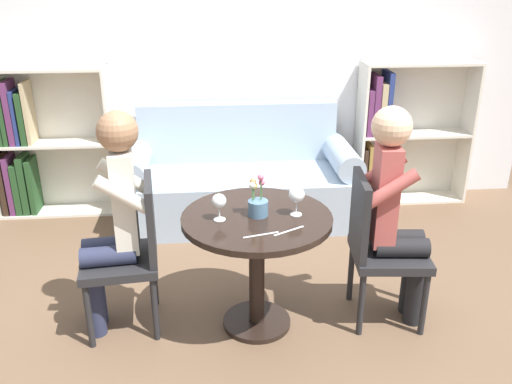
{
  "coord_description": "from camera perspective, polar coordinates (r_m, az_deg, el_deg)",
  "views": [
    {
      "loc": [
        -0.24,
        -2.67,
        1.96
      ],
      "look_at": [
        0.0,
        0.05,
        0.83
      ],
      "focal_mm": 38.0,
      "sensor_mm": 36.0,
      "label": 1
    }
  ],
  "objects": [
    {
      "name": "round_table",
      "position": [
        3.03,
        0.09,
        -5.33
      ],
      "size": [
        0.83,
        0.83,
        0.71
      ],
      "color": "black",
      "rests_on": "ground_plane"
    },
    {
      "name": "ground_plane",
      "position": [
        3.32,
        0.08,
        -13.67
      ],
      "size": [
        16.0,
        16.0,
        0.0
      ],
      "primitive_type": "plane",
      "color": "brown"
    },
    {
      "name": "fork_left_setting",
      "position": [
        2.8,
        3.49,
        -4.1
      ],
      "size": [
        0.17,
        0.1,
        0.0
      ],
      "color": "silver",
      "rests_on": "round_table"
    },
    {
      "name": "back_wall",
      "position": [
        4.66,
        -2.16,
        14.96
      ],
      "size": [
        5.2,
        0.05,
        2.7
      ],
      "color": "silver",
      "rests_on": "ground_plane"
    },
    {
      "name": "bookshelf_left",
      "position": [
        4.88,
        -22.21,
        4.62
      ],
      "size": [
        0.98,
        0.28,
        1.24
      ],
      "color": "silver",
      "rests_on": "ground_plane"
    },
    {
      "name": "bookshelf_right",
      "position": [
        4.95,
        14.57,
        5.52
      ],
      "size": [
        0.98,
        0.28,
        1.24
      ],
      "color": "silver",
      "rests_on": "ground_plane"
    },
    {
      "name": "chair_left",
      "position": [
        3.15,
        -12.94,
        -5.88
      ],
      "size": [
        0.46,
        0.46,
        0.9
      ],
      "rotation": [
        0.0,
        0.0,
        -1.47
      ],
      "color": "#232326",
      "rests_on": "ground_plane"
    },
    {
      "name": "person_left",
      "position": [
        3.06,
        -14.85,
        -2.61
      ],
      "size": [
        0.44,
        0.37,
        1.29
      ],
      "rotation": [
        0.0,
        0.0,
        -1.47
      ],
      "color": "#282D47",
      "rests_on": "ground_plane"
    },
    {
      "name": "person_right",
      "position": [
        3.13,
        14.53,
        -1.9
      ],
      "size": [
        0.44,
        0.36,
        1.3
      ],
      "rotation": [
        0.0,
        0.0,
        1.48
      ],
      "color": "black",
      "rests_on": "ground_plane"
    },
    {
      "name": "chair_right",
      "position": [
        3.21,
        12.69,
        -5.3
      ],
      "size": [
        0.46,
        0.46,
        0.9
      ],
      "rotation": [
        0.0,
        0.0,
        1.48
      ],
      "color": "#232326",
      "rests_on": "ground_plane"
    },
    {
      "name": "flower_vase",
      "position": [
        2.94,
        0.18,
        -1.2
      ],
      "size": [
        0.11,
        0.11,
        0.24
      ],
      "color": "slate",
      "rests_on": "round_table"
    },
    {
      "name": "knife_left_setting",
      "position": [
        2.75,
        0.44,
        -4.53
      ],
      "size": [
        0.19,
        0.06,
        0.0
      ],
      "color": "silver",
      "rests_on": "round_table"
    },
    {
      "name": "wine_glass_right",
      "position": [
        2.93,
        4.3,
        -0.37
      ],
      "size": [
        0.09,
        0.09,
        0.16
      ],
      "color": "white",
      "rests_on": "round_table"
    },
    {
      "name": "couch",
      "position": [
        4.51,
        -1.68,
        1.03
      ],
      "size": [
        1.89,
        0.8,
        0.92
      ],
      "color": "#9EB2C6",
      "rests_on": "ground_plane"
    },
    {
      "name": "wine_glass_left",
      "position": [
        2.88,
        -3.91,
        -1.04
      ],
      "size": [
        0.08,
        0.08,
        0.15
      ],
      "color": "white",
      "rests_on": "round_table"
    }
  ]
}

